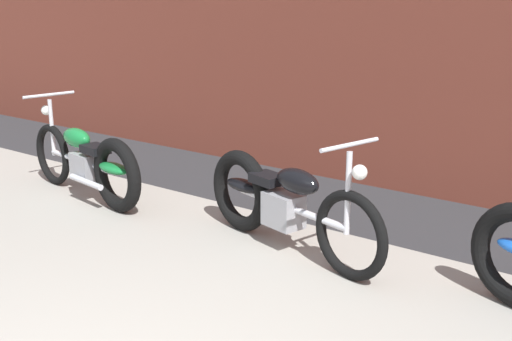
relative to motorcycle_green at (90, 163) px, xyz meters
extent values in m
cube|color=#9E998E|center=(3.02, -1.02, -0.40)|extent=(36.00, 3.50, 0.01)
torus|color=black|center=(-0.80, 0.12, -0.06)|extent=(0.68, 0.18, 0.68)
torus|color=black|center=(0.49, -0.07, -0.03)|extent=(0.74, 0.23, 0.73)
cylinder|color=silver|center=(-0.16, 0.02, -0.02)|extent=(1.23, 0.24, 0.06)
cube|color=#99999E|center=(-0.08, 0.01, -0.06)|extent=(0.35, 0.26, 0.28)
ellipsoid|color=#197A38|center=(-0.23, 0.04, 0.22)|extent=(0.46, 0.25, 0.20)
ellipsoid|color=#197A38|center=(0.44, -0.06, 0.03)|extent=(0.46, 0.24, 0.10)
cube|color=black|center=(0.12, -0.02, 0.16)|extent=(0.31, 0.24, 0.08)
cylinder|color=silver|center=(-0.76, 0.11, 0.25)|extent=(0.05, 0.05, 0.62)
cylinder|color=silver|center=(-0.76, 0.11, 0.61)|extent=(0.12, 0.58, 0.03)
sphere|color=white|center=(-0.86, 0.13, 0.43)|extent=(0.11, 0.11, 0.11)
cylinder|color=silver|center=(0.14, -0.17, -0.14)|extent=(0.55, 0.14, 0.06)
torus|color=black|center=(3.01, -0.05, -0.06)|extent=(0.68, 0.24, 0.68)
torus|color=black|center=(1.75, 0.25, -0.03)|extent=(0.74, 0.30, 0.73)
cylinder|color=silver|center=(2.38, 0.10, -0.02)|extent=(1.21, 0.35, 0.06)
cube|color=#99999E|center=(2.30, 0.12, -0.06)|extent=(0.36, 0.29, 0.28)
ellipsoid|color=black|center=(2.46, 0.08, 0.22)|extent=(0.47, 0.29, 0.20)
ellipsoid|color=black|center=(1.80, 0.24, 0.03)|extent=(0.47, 0.28, 0.10)
cube|color=black|center=(2.11, 0.17, 0.16)|extent=(0.32, 0.26, 0.08)
cylinder|color=silver|center=(2.97, -0.04, 0.25)|extent=(0.05, 0.05, 0.62)
cylinder|color=silver|center=(2.97, -0.04, 0.61)|extent=(0.17, 0.57, 0.03)
sphere|color=white|center=(3.07, -0.07, 0.43)|extent=(0.11, 0.11, 0.11)
cylinder|color=silver|center=(2.11, 0.32, -0.14)|extent=(0.55, 0.19, 0.06)
camera|label=1|loc=(4.97, -3.80, 1.59)|focal=43.08mm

